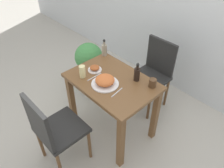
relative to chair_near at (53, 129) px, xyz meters
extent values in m
plane|color=#B7B2A8|center=(0.06, 0.70, -0.52)|extent=(16.00, 16.00, 0.00)
cube|color=brown|center=(0.06, 0.70, 0.22)|extent=(0.91, 0.63, 0.04)
cube|color=brown|center=(-0.35, 0.43, -0.16)|extent=(0.06, 0.06, 0.72)
cube|color=brown|center=(0.46, 0.43, -0.16)|extent=(0.06, 0.06, 0.72)
cube|color=brown|center=(-0.35, 0.96, -0.16)|extent=(0.06, 0.06, 0.72)
cube|color=brown|center=(0.46, 0.96, -0.16)|extent=(0.06, 0.06, 0.72)
cube|color=black|center=(0.00, 0.08, -0.07)|extent=(0.42, 0.42, 0.04)
cube|color=black|center=(0.00, -0.11, 0.17)|extent=(0.40, 0.04, 0.44)
cylinder|color=brown|center=(0.18, 0.26, -0.31)|extent=(0.03, 0.03, 0.44)
cylinder|color=brown|center=(-0.18, 0.26, -0.31)|extent=(0.03, 0.03, 0.44)
cylinder|color=brown|center=(0.18, -0.10, -0.31)|extent=(0.03, 0.03, 0.44)
cylinder|color=brown|center=(-0.18, -0.10, -0.31)|extent=(0.03, 0.03, 0.44)
cube|color=black|center=(0.07, 1.33, -0.07)|extent=(0.42, 0.42, 0.04)
cube|color=black|center=(0.07, 1.52, 0.17)|extent=(0.40, 0.04, 0.44)
cylinder|color=brown|center=(-0.11, 1.15, -0.31)|extent=(0.03, 0.03, 0.44)
cylinder|color=brown|center=(0.25, 1.15, -0.31)|extent=(0.03, 0.03, 0.44)
cylinder|color=brown|center=(-0.11, 1.51, -0.31)|extent=(0.03, 0.03, 0.44)
cylinder|color=brown|center=(0.25, 1.51, -0.31)|extent=(0.03, 0.03, 0.44)
cylinder|color=white|center=(0.06, 0.60, 0.24)|extent=(0.27, 0.27, 0.01)
ellipsoid|color=#CC6633|center=(0.06, 0.60, 0.29)|extent=(0.19, 0.19, 0.08)
cylinder|color=white|center=(-0.20, 0.68, 0.24)|extent=(0.15, 0.15, 0.01)
ellipsoid|color=#A35128|center=(-0.20, 0.68, 0.27)|extent=(0.10, 0.10, 0.04)
cylinder|color=#4C331E|center=(0.40, 0.92, 0.28)|extent=(0.07, 0.07, 0.09)
cylinder|color=beige|center=(-0.19, 0.52, 0.30)|extent=(0.06, 0.06, 0.13)
cylinder|color=gray|center=(-0.35, 0.96, 0.30)|extent=(0.06, 0.06, 0.14)
cylinder|color=gray|center=(-0.35, 0.96, 0.39)|extent=(0.03, 0.03, 0.04)
sphere|color=black|center=(-0.35, 0.96, 0.43)|extent=(0.03, 0.03, 0.03)
cylinder|color=black|center=(0.22, 0.88, 0.30)|extent=(0.06, 0.06, 0.14)
cylinder|color=black|center=(0.22, 0.88, 0.39)|extent=(0.03, 0.03, 0.04)
sphere|color=black|center=(0.22, 0.88, 0.43)|extent=(0.03, 0.03, 0.03)
cube|color=silver|center=(-0.11, 0.60, 0.24)|extent=(0.01, 0.19, 0.00)
cube|color=silver|center=(0.23, 0.60, 0.24)|extent=(0.03, 0.16, 0.00)
cylinder|color=#333333|center=(-0.75, 1.02, -0.41)|extent=(0.27, 0.27, 0.22)
cylinder|color=brown|center=(-0.75, 1.02, -0.25)|extent=(0.05, 0.05, 0.12)
sphere|color=#428947|center=(-0.75, 1.02, 0.00)|extent=(0.38, 0.38, 0.38)
camera|label=1|loc=(1.32, -0.49, 1.62)|focal=35.00mm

